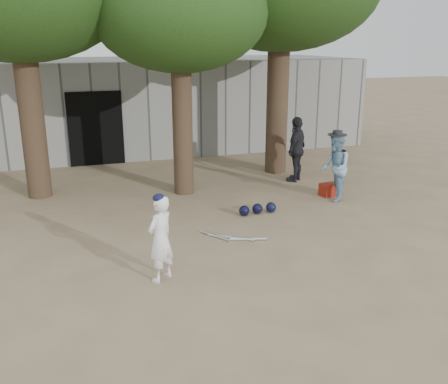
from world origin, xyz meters
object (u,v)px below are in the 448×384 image
object	(u,v)px
spectator_dark	(297,149)
red_bag	(329,190)
boy_player	(160,239)
spectator_blue	(335,167)

from	to	relation	value
spectator_dark	red_bag	world-z (taller)	spectator_dark
boy_player	spectator_blue	size ratio (longest dim) A/B	0.87
boy_player	spectator_blue	world-z (taller)	spectator_blue
spectator_dark	red_bag	xyz separation A→B (m)	(0.19, -1.48, -0.72)
red_bag	boy_player	bearing A→B (deg)	-146.89
boy_player	spectator_dark	bearing A→B (deg)	-172.95
spectator_blue	red_bag	xyz separation A→B (m)	(0.07, 0.33, -0.65)
spectator_blue	boy_player	bearing A→B (deg)	-41.77
boy_player	spectator_blue	xyz separation A→B (m)	(4.69, 2.78, 0.10)
spectator_dark	spectator_blue	bearing A→B (deg)	50.00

